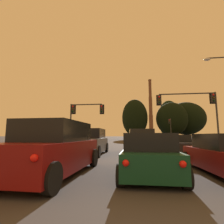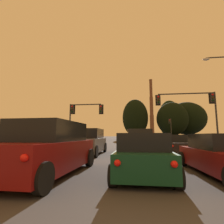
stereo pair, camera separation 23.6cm
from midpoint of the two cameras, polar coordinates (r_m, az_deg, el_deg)
sedan_right_lane_front at (r=14.72m, az=20.47°, el=-9.91°), size 1.99×4.71×1.43m
suv_center_lane_front at (r=14.23m, az=9.35°, el=-9.46°), size 2.32×4.98×1.86m
suv_left_lane_second at (r=6.65m, az=-18.87°, el=-11.27°), size 2.21×4.95×1.86m
suv_left_lane_front at (r=13.22m, az=-7.13°, el=-9.64°), size 2.21×4.94×1.86m
hatchback_center_lane_second at (r=6.42m, az=11.03°, el=-13.78°), size 1.93×4.12×1.44m
traffic_light_overhead_left at (r=22.60m, az=-9.75°, el=-0.61°), size 4.52×0.50×5.41m
traffic_light_overhead_right at (r=21.47m, az=25.73°, el=2.13°), size 6.57×0.50×6.14m
traffic_light_far_right at (r=46.35m, az=18.69°, el=-4.42°), size 0.78×0.50×5.60m
smokestack at (r=150.17m, az=12.87°, el=-0.63°), size 5.40×5.40×49.25m
treeline_center_right at (r=60.21m, az=7.71°, el=-1.87°), size 8.65×7.79×13.73m
treeline_left_mid at (r=67.82m, az=23.21°, el=-1.94°), size 13.64×12.27×13.27m
treeline_far_left at (r=66.30m, az=18.47°, el=-2.17°), size 8.01×7.21×14.04m
treeline_right_mid at (r=61.38m, az=19.19°, el=-2.11°), size 10.28×9.25×12.38m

